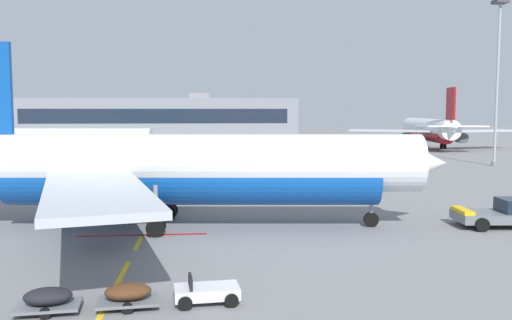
# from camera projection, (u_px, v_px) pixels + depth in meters

# --- Properties ---
(ground) EXTENTS (400.00, 400.00, 0.00)m
(ground) POSITION_uv_depth(u_px,v_px,m) (390.00, 189.00, 53.79)
(ground) COLOR slate
(apron_paint_markings) EXTENTS (8.00, 92.75, 0.01)m
(apron_paint_markings) POSITION_uv_depth(u_px,v_px,m) (162.00, 199.00, 48.06)
(apron_paint_markings) COLOR yellow
(apron_paint_markings) RESTS_ON ground
(airliner_foreground) EXTENTS (34.82, 34.49, 12.20)m
(airliner_foreground) POSITION_uv_depth(u_px,v_px,m) (184.00, 168.00, 36.06)
(airliner_foreground) COLOR white
(airliner_foreground) RESTS_ON ground
(pushback_tug) EXTENTS (6.19, 3.54, 2.08)m
(pushback_tug) POSITION_uv_depth(u_px,v_px,m) (505.00, 214.00, 36.30)
(pushback_tug) COLOR slate
(pushback_tug) RESTS_ON ground
(airliner_mid_left) EXTENTS (33.49, 33.90, 11.88)m
(airliner_mid_left) POSITION_uv_depth(u_px,v_px,m) (429.00, 129.00, 111.65)
(airliner_mid_left) COLOR white
(airliner_mid_left) RESTS_ON ground
(airliner_far_center) EXTENTS (30.50, 30.22, 10.68)m
(airliner_far_center) POSITION_uv_depth(u_px,v_px,m) (47.00, 143.00, 71.75)
(airliner_far_center) COLOR silver
(airliner_far_center) RESTS_ON ground
(baggage_train) EXTENTS (8.70, 2.33, 1.14)m
(baggage_train) POSITION_uv_depth(u_px,v_px,m) (129.00, 295.00, 21.44)
(baggage_train) COLOR silver
(baggage_train) RESTS_ON ground
(apron_light_mast_far) EXTENTS (1.80, 1.80, 22.77)m
(apron_light_mast_far) POSITION_uv_depth(u_px,v_px,m) (498.00, 63.00, 74.95)
(apron_light_mast_far) COLOR slate
(apron_light_mast_far) RESTS_ON ground
(terminal_satellite) EXTENTS (81.42, 18.24, 12.81)m
(terminal_satellite) POSITION_uv_depth(u_px,v_px,m) (158.00, 117.00, 162.08)
(terminal_satellite) COLOR gray
(terminal_satellite) RESTS_ON ground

